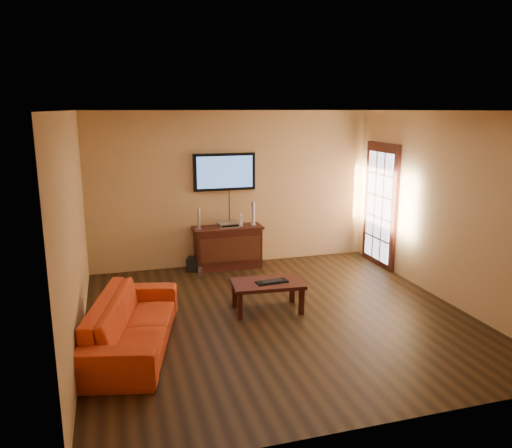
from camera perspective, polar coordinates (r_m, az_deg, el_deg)
name	(u,v)px	position (r m, az deg, el deg)	size (l,w,h in m)	color
ground_plane	(278,316)	(6.83, 2.58, -10.45)	(5.00, 5.00, 0.00)	black
room_walls	(265,185)	(6.94, 1.04, 4.46)	(5.00, 5.00, 5.00)	tan
french_door	(380,207)	(9.01, 14.00, 1.95)	(0.07, 1.02, 2.22)	black
media_console	(228,247)	(8.72, -3.22, -2.64)	(1.20, 0.46, 0.73)	black
television	(225,172)	(8.65, -3.62, 5.97)	(1.08, 0.08, 0.64)	black
coffee_table	(267,286)	(6.88, 1.30, -7.08)	(1.01, 0.65, 0.42)	black
sofa	(132,314)	(6.02, -13.95, -9.99)	(2.07, 0.60, 0.81)	red
speaker_left	(199,219)	(8.48, -6.57, 0.52)	(0.10, 0.10, 0.36)	silver
speaker_right	(253,214)	(8.74, -0.34, 1.12)	(0.11, 0.11, 0.40)	silver
av_receiver	(228,225)	(8.62, -3.21, -0.07)	(0.35, 0.25, 0.08)	silver
game_console	(241,220)	(8.68, -1.70, 0.46)	(0.04, 0.15, 0.20)	white
subwoofer	(194,264)	(8.67, -7.07, -4.57)	(0.23, 0.23, 0.23)	black
bottle	(200,273)	(8.26, -6.38, -5.58)	(0.07, 0.07, 0.21)	white
keyboard	(272,282)	(6.83, 1.83, -6.60)	(0.45, 0.20, 0.03)	black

